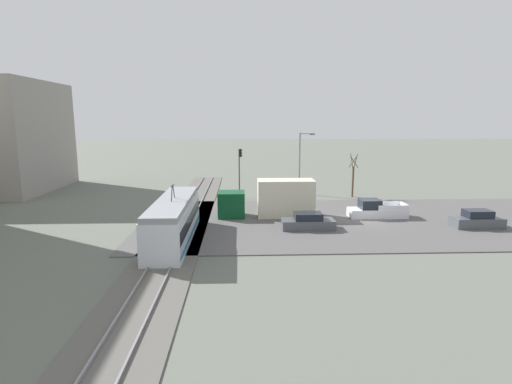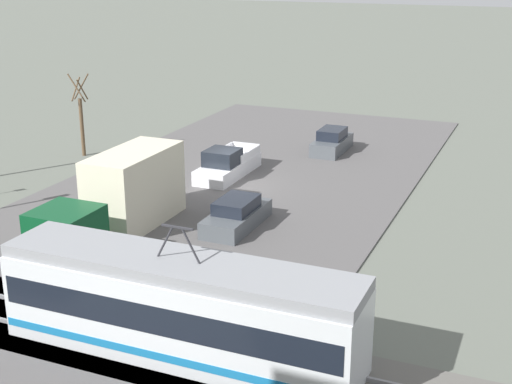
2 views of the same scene
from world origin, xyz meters
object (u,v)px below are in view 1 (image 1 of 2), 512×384
sedan_car_0 (308,222)px  box_truck (273,199)px  light_rail_tram (174,221)px  street_tree (353,177)px  street_lamp_near_crossing (301,159)px  pickup_truck (376,210)px  sedan_car_1 (477,220)px  no_parking_sign (275,186)px  traffic_light_pole (240,167)px

sedan_car_0 → box_truck: bearing=30.0°
light_rail_tram → street_tree: street_tree is taller
light_rail_tram → sedan_car_0: size_ratio=2.64×
street_tree → street_lamp_near_crossing: 6.84m
box_truck → street_tree: street_tree is taller
pickup_truck → sedan_car_1: size_ratio=1.29×
sedan_car_0 → no_parking_sign: 15.03m
sedan_car_1 → light_rail_tram: bearing=-83.6°
pickup_truck → street_tree: street_tree is taller
street_tree → street_lamp_near_crossing: bearing=69.4°
light_rail_tram → street_lamp_near_crossing: bearing=-33.0°
light_rail_tram → traffic_light_pole: (17.59, -5.16, 2.14)m
street_tree → sedan_car_1: bearing=-154.7°
traffic_light_pole → no_parking_sign: bearing=-84.9°
sedan_car_0 → sedan_car_1: sedan_car_1 is taller
sedan_car_1 → no_parking_sign: (15.06, 16.56, 0.61)m
light_rail_tram → sedan_car_0: light_rail_tram is taller
box_truck → sedan_car_1: (-4.83, -17.70, -1.02)m
street_tree → no_parking_sign: (0.33, 9.58, -1.12)m
sedan_car_0 → street_tree: 16.75m
pickup_truck → traffic_light_pole: traffic_light_pole is taller
sedan_car_0 → street_lamp_near_crossing: (16.90, -1.91, 3.86)m
pickup_truck → sedan_car_0: size_ratio=1.21×
pickup_truck → street_lamp_near_crossing: 14.56m
sedan_car_1 → street_lamp_near_crossing: (17.02, 13.08, 3.80)m
light_rail_tram → traffic_light_pole: traffic_light_pole is taller
light_rail_tram → sedan_car_0: 11.52m
pickup_truck → sedan_car_1: (-4.05, -7.65, -0.02)m
box_truck → street_lamp_near_crossing: street_lamp_near_crossing is taller
traffic_light_pole → street_tree: traffic_light_pole is taller
light_rail_tram → no_parking_sign: bearing=-27.8°
light_rail_tram → street_lamp_near_crossing: size_ratio=1.54×
traffic_light_pole → box_truck: bearing=-162.1°
street_lamp_near_crossing → no_parking_sign: 5.12m
box_truck → street_tree: 14.61m
sedan_car_1 → no_parking_sign: size_ratio=1.97×
pickup_truck → sedan_car_0: pickup_truck is taller
box_truck → no_parking_sign: bearing=-6.4°
street_lamp_near_crossing → pickup_truck: bearing=-157.3°
light_rail_tram → street_lamp_near_crossing: street_lamp_near_crossing is taller
sedan_car_0 → no_parking_sign: (14.94, 1.57, 0.66)m
sedan_car_1 → street_tree: 16.39m
sedan_car_0 → traffic_light_pole: size_ratio=0.76×
sedan_car_1 → street_lamp_near_crossing: street_lamp_near_crossing is taller
light_rail_tram → box_truck: (7.75, -8.35, 0.06)m
traffic_light_pole → no_parking_sign: 5.01m
light_rail_tram → pickup_truck: bearing=-69.2°
box_truck → traffic_light_pole: traffic_light_pole is taller
traffic_light_pole → no_parking_sign: size_ratio=2.75×
box_truck → light_rail_tram: bearing=132.9°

